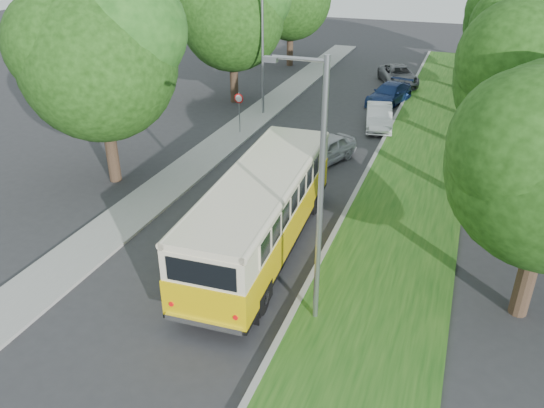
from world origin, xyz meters
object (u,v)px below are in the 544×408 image
(lamppost_far, at_px, (261,50))
(car_white, at_px, (379,116))
(car_silver, at_px, (324,150))
(car_grey, at_px, (398,75))
(car_blue, at_px, (389,94))
(vintage_bus, at_px, (262,213))
(lamppost_near, at_px, (318,191))

(lamppost_far, height_order, car_white, lamppost_far)
(car_silver, height_order, car_grey, car_grey)
(car_white, relative_size, car_grey, 0.83)
(car_blue, height_order, car_grey, car_grey)
(lamppost_far, bearing_deg, car_white, 0.14)
(vintage_bus, distance_m, car_white, 15.50)
(lamppost_far, bearing_deg, vintage_bus, -68.59)
(vintage_bus, height_order, car_grey, vintage_bus)
(lamppost_near, height_order, car_grey, lamppost_near)
(car_silver, relative_size, car_white, 0.96)
(car_white, bearing_deg, car_grey, 81.12)
(lamppost_near, bearing_deg, vintage_bus, 132.67)
(vintage_bus, bearing_deg, car_white, 81.46)
(lamppost_near, xyz_separation_m, car_grey, (-1.74, 29.14, -3.66))
(lamppost_far, xyz_separation_m, vintage_bus, (6.03, -15.38, -2.56))
(lamppost_far, bearing_deg, lamppost_near, -64.29)
(car_silver, bearing_deg, lamppost_far, 154.80)
(car_white, xyz_separation_m, car_blue, (-0.24, 5.28, -0.02))
(lamppost_far, relative_size, car_blue, 1.61)
(lamppost_far, height_order, vintage_bus, lamppost_far)
(car_grey, bearing_deg, lamppost_far, -145.45)
(lamppost_near, relative_size, car_grey, 1.57)
(vintage_bus, bearing_deg, car_grey, 84.74)
(lamppost_far, height_order, car_grey, lamppost_far)
(vintage_bus, bearing_deg, lamppost_near, -50.10)
(lamppost_near, distance_m, car_grey, 29.43)
(lamppost_near, height_order, car_silver, lamppost_near)
(vintage_bus, relative_size, car_silver, 2.59)
(car_blue, bearing_deg, vintage_bus, -79.03)
(lamppost_far, distance_m, car_white, 8.32)
(car_silver, distance_m, car_white, 6.63)
(lamppost_far, xyz_separation_m, car_white, (7.58, 0.02, -3.42))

